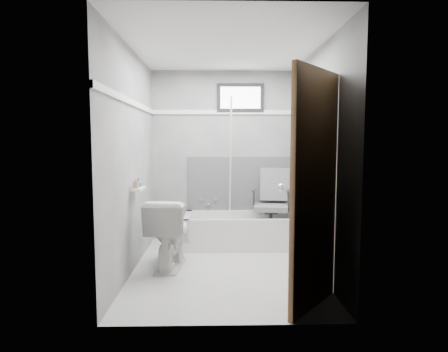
{
  "coord_description": "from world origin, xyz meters",
  "views": [
    {
      "loc": [
        -0.09,
        -4.05,
        1.4
      ],
      "look_at": [
        0.0,
        0.35,
        1.0
      ],
      "focal_mm": 30.0,
      "sensor_mm": 36.0,
      "label": 1
    }
  ],
  "objects_px": {
    "bathtub": "(240,230)",
    "toilet": "(169,233)",
    "office_chair": "(271,202)",
    "soap_bottle_a": "(136,183)",
    "door": "(358,195)",
    "soap_bottle_b": "(139,183)"
  },
  "relations": [
    {
      "from": "door",
      "to": "soap_bottle_b",
      "type": "relative_size",
      "value": 19.2
    },
    {
      "from": "soap_bottle_a",
      "to": "soap_bottle_b",
      "type": "height_order",
      "value": "soap_bottle_a"
    },
    {
      "from": "toilet",
      "to": "soap_bottle_a",
      "type": "bearing_deg",
      "value": 36.9
    },
    {
      "from": "office_chair",
      "to": "soap_bottle_a",
      "type": "xyz_separation_m",
      "value": [
        -1.59,
        -1.1,
        0.38
      ]
    },
    {
      "from": "office_chair",
      "to": "soap_bottle_b",
      "type": "relative_size",
      "value": 8.86
    },
    {
      "from": "office_chair",
      "to": "toilet",
      "type": "relative_size",
      "value": 1.18
    },
    {
      "from": "door",
      "to": "office_chair",
      "type": "bearing_deg",
      "value": 98.23
    },
    {
      "from": "office_chair",
      "to": "toilet",
      "type": "xyz_separation_m",
      "value": [
        -1.27,
        -0.9,
        -0.2
      ]
    },
    {
      "from": "office_chair",
      "to": "soap_bottle_b",
      "type": "distance_m",
      "value": 1.9
    },
    {
      "from": "office_chair",
      "to": "door",
      "type": "bearing_deg",
      "value": -72.41
    },
    {
      "from": "bathtub",
      "to": "soap_bottle_b",
      "type": "bearing_deg",
      "value": -142.22
    },
    {
      "from": "bathtub",
      "to": "soap_bottle_b",
      "type": "xyz_separation_m",
      "value": [
        -1.17,
        -0.91,
        0.75
      ]
    },
    {
      "from": "toilet",
      "to": "soap_bottle_b",
      "type": "height_order",
      "value": "soap_bottle_b"
    },
    {
      "from": "office_chair",
      "to": "door",
      "type": "relative_size",
      "value": 0.46
    },
    {
      "from": "office_chair",
      "to": "door",
      "type": "xyz_separation_m",
      "value": [
        0.33,
        -2.26,
        0.42
      ]
    },
    {
      "from": "toilet",
      "to": "door",
      "type": "bearing_deg",
      "value": 144.51
    },
    {
      "from": "bathtub",
      "to": "door",
      "type": "bearing_deg",
      "value": -71.25
    },
    {
      "from": "soap_bottle_a",
      "to": "soap_bottle_b",
      "type": "distance_m",
      "value": 0.14
    },
    {
      "from": "bathtub",
      "to": "toilet",
      "type": "bearing_deg",
      "value": -135.1
    },
    {
      "from": "toilet",
      "to": "office_chair",
      "type": "bearing_deg",
      "value": -139.89
    },
    {
      "from": "office_chair",
      "to": "soap_bottle_b",
      "type": "height_order",
      "value": "office_chair"
    },
    {
      "from": "soap_bottle_a",
      "to": "bathtub",
      "type": "bearing_deg",
      "value": 41.82
    }
  ]
}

